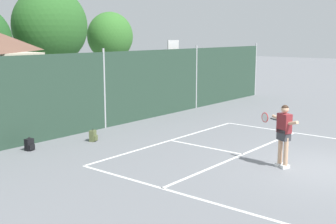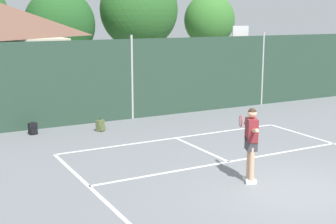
% 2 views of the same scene
% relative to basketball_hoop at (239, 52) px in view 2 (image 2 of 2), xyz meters
% --- Properties ---
extents(ground_plane, '(120.00, 120.00, 0.00)m').
position_rel_basketball_hoop_xyz_m(ground_plane, '(-6.16, -10.31, -2.31)').
color(ground_plane, slate).
extents(court_markings, '(8.30, 11.10, 0.01)m').
position_rel_basketball_hoop_xyz_m(court_markings, '(-6.16, -9.67, -2.31)').
color(court_markings, white).
rests_on(court_markings, ground).
extents(chainlink_fence, '(26.09, 0.09, 3.29)m').
position_rel_basketball_hoop_xyz_m(chainlink_fence, '(-6.16, -1.31, -0.74)').
color(chainlink_fence, '#284233').
rests_on(chainlink_fence, ground).
extents(basketball_hoop, '(0.90, 0.67, 3.55)m').
position_rel_basketball_hoop_xyz_m(basketball_hoop, '(0.00, 0.00, 0.00)').
color(basketball_hoop, '#284CB2').
rests_on(basketball_hoop, ground).
extents(treeline_backdrop, '(25.58, 4.53, 6.92)m').
position_rel_basketball_hoop_xyz_m(treeline_backdrop, '(-6.38, 9.77, 1.61)').
color(treeline_backdrop, brown).
rests_on(treeline_backdrop, ground).
extents(tennis_player, '(0.55, 1.37, 1.85)m').
position_rel_basketball_hoop_xyz_m(tennis_player, '(-6.66, -9.42, -1.20)').
color(tennis_player, silver).
rests_on(tennis_player, ground).
extents(backpack_black, '(0.30, 0.27, 0.46)m').
position_rel_basketball_hoop_xyz_m(backpack_black, '(-10.24, -2.03, -2.12)').
color(backpack_black, black).
rests_on(backpack_black, ground).
extents(backpack_olive, '(0.33, 0.32, 0.46)m').
position_rel_basketball_hoop_xyz_m(backpack_olive, '(-8.03, -2.70, -2.12)').
color(backpack_olive, '#566038').
rests_on(backpack_olive, ground).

